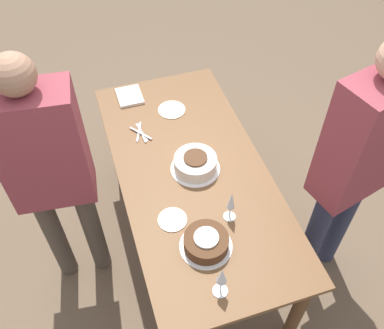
% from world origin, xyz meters
% --- Properties ---
extents(ground_plane, '(12.00, 12.00, 0.00)m').
position_xyz_m(ground_plane, '(0.00, 0.00, 0.00)').
color(ground_plane, brown).
extents(dining_table, '(1.73, 0.82, 0.76)m').
position_xyz_m(dining_table, '(0.00, 0.00, 0.65)').
color(dining_table, brown).
rests_on(dining_table, ground_plane).
extents(cake_center_white, '(0.28, 0.28, 0.10)m').
position_xyz_m(cake_center_white, '(-0.01, 0.02, 0.81)').
color(cake_center_white, white).
rests_on(cake_center_white, dining_table).
extents(cake_front_chocolate, '(0.26, 0.26, 0.09)m').
position_xyz_m(cake_front_chocolate, '(0.48, -0.08, 0.80)').
color(cake_front_chocolate, white).
rests_on(cake_front_chocolate, dining_table).
extents(wine_glass_near, '(0.07, 0.07, 0.20)m').
position_xyz_m(wine_glass_near, '(0.36, 0.09, 0.89)').
color(wine_glass_near, silver).
rests_on(wine_glass_near, dining_table).
extents(wine_glass_far, '(0.07, 0.07, 0.20)m').
position_xyz_m(wine_glass_far, '(0.72, -0.10, 0.89)').
color(wine_glass_far, silver).
rests_on(wine_glass_far, dining_table).
extents(dessert_plate_left, '(0.18, 0.18, 0.01)m').
position_xyz_m(dessert_plate_left, '(-0.52, 0.03, 0.76)').
color(dessert_plate_left, beige).
rests_on(dessert_plate_left, dining_table).
extents(dessert_plate_right, '(0.15, 0.15, 0.01)m').
position_xyz_m(dessert_plate_right, '(0.29, -0.20, 0.76)').
color(dessert_plate_right, beige).
rests_on(dessert_plate_right, dining_table).
extents(fork_pile, '(0.19, 0.11, 0.01)m').
position_xyz_m(fork_pile, '(-0.38, -0.21, 0.77)').
color(fork_pile, silver).
rests_on(fork_pile, dining_table).
extents(napkin_stack, '(0.19, 0.16, 0.02)m').
position_xyz_m(napkin_stack, '(-0.73, -0.20, 0.77)').
color(napkin_stack, silver).
rests_on(napkin_stack, dining_table).
extents(person_cutting, '(0.26, 0.42, 1.65)m').
position_xyz_m(person_cutting, '(-0.04, -0.73, 0.99)').
color(person_cutting, '#4C4238').
rests_on(person_cutting, ground_plane).
extents(person_watching, '(0.31, 0.44, 1.71)m').
position_xyz_m(person_watching, '(0.40, 0.72, 1.04)').
color(person_watching, '#2D334C').
rests_on(person_watching, ground_plane).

